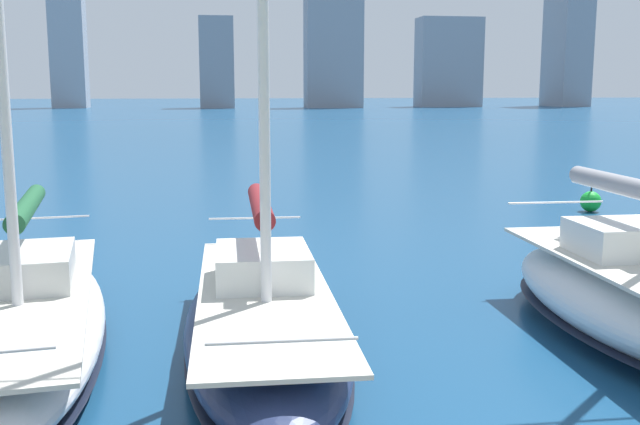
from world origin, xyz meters
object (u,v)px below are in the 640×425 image
Objects in this scene: sailboat_forest at (25,315)px; channel_buoy at (591,201)px; sailboat_maroon at (265,314)px; sailboat_grey at (634,294)px.

sailboat_forest is 9.07× the size of channel_buoy.
sailboat_maroon reaches higher than channel_buoy.
sailboat_grey is 13.62m from channel_buoy.
sailboat_grey reaches higher than channel_buoy.
sailboat_maroon is 0.97× the size of sailboat_forest.
sailboat_forest is 19.54m from channel_buoy.
channel_buoy is at bearing -144.34° from sailboat_forest.
sailboat_grey is at bearing 175.12° from sailboat_forest.
sailboat_forest is (3.73, -0.64, -0.02)m from sailboat_maroon.
channel_buoy is (-5.96, -12.23, -0.40)m from sailboat_grey.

